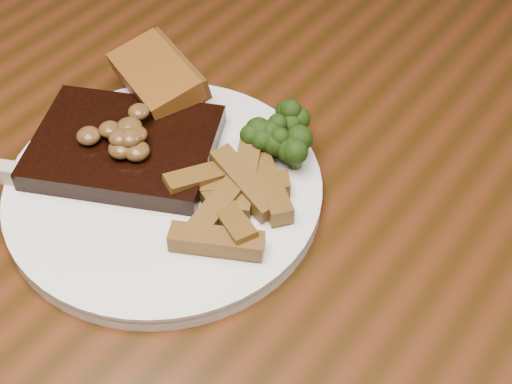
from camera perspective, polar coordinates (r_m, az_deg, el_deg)
dining_table at (r=0.68m, az=-1.28°, el=-6.52°), size 1.60×0.90×0.75m
plate at (r=0.62m, az=-7.33°, el=0.06°), size 0.28×0.28×0.01m
steak at (r=0.64m, az=-10.45°, el=3.46°), size 0.19×0.18×0.02m
steak_bone at (r=0.62m, az=-13.86°, el=0.45°), size 0.14×0.08×0.02m
mushroom_pile at (r=0.62m, az=-10.79°, el=4.79°), size 0.06×0.06×0.03m
garlic_bread at (r=0.70m, az=-7.88°, el=7.96°), size 0.11×0.08×0.02m
potato_wedges at (r=0.58m, az=-1.85°, el=-1.37°), size 0.10×0.10×0.02m
broccoli_cluster at (r=0.62m, az=1.71°, el=3.46°), size 0.07×0.07×0.04m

